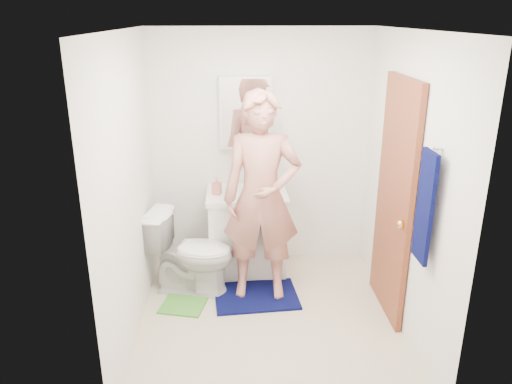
% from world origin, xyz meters
% --- Properties ---
extents(floor, '(2.20, 2.40, 0.02)m').
position_xyz_m(floor, '(0.00, 0.00, -0.01)').
color(floor, beige).
rests_on(floor, ground).
extents(ceiling, '(2.20, 2.40, 0.02)m').
position_xyz_m(ceiling, '(0.00, 0.00, 2.41)').
color(ceiling, white).
rests_on(ceiling, ground).
extents(wall_back, '(2.20, 0.02, 2.40)m').
position_xyz_m(wall_back, '(0.00, 1.21, 1.20)').
color(wall_back, white).
rests_on(wall_back, ground).
extents(wall_front, '(2.20, 0.02, 2.40)m').
position_xyz_m(wall_front, '(0.00, -1.21, 1.20)').
color(wall_front, white).
rests_on(wall_front, ground).
extents(wall_left, '(0.02, 2.40, 2.40)m').
position_xyz_m(wall_left, '(-1.11, 0.00, 1.20)').
color(wall_left, white).
rests_on(wall_left, ground).
extents(wall_right, '(0.02, 2.40, 2.40)m').
position_xyz_m(wall_right, '(1.11, 0.00, 1.20)').
color(wall_right, white).
rests_on(wall_right, ground).
extents(vanity_cabinet, '(0.75, 0.55, 0.80)m').
position_xyz_m(vanity_cabinet, '(-0.15, 0.91, 0.40)').
color(vanity_cabinet, white).
rests_on(vanity_cabinet, floor).
extents(countertop, '(0.79, 0.59, 0.05)m').
position_xyz_m(countertop, '(-0.15, 0.91, 0.83)').
color(countertop, white).
rests_on(countertop, vanity_cabinet).
extents(sink_basin, '(0.40, 0.40, 0.03)m').
position_xyz_m(sink_basin, '(-0.15, 0.91, 0.84)').
color(sink_basin, white).
rests_on(sink_basin, countertop).
extents(faucet, '(0.03, 0.03, 0.12)m').
position_xyz_m(faucet, '(-0.15, 1.09, 0.91)').
color(faucet, silver).
rests_on(faucet, countertop).
extents(medicine_cabinet, '(0.50, 0.12, 0.70)m').
position_xyz_m(medicine_cabinet, '(-0.15, 1.14, 1.60)').
color(medicine_cabinet, white).
rests_on(medicine_cabinet, wall_back).
extents(mirror_panel, '(0.46, 0.01, 0.66)m').
position_xyz_m(mirror_panel, '(-0.15, 1.08, 1.60)').
color(mirror_panel, white).
rests_on(mirror_panel, wall_back).
extents(door, '(0.05, 0.80, 2.05)m').
position_xyz_m(door, '(1.07, 0.15, 1.02)').
color(door, '#974629').
rests_on(door, ground).
extents(door_knob, '(0.07, 0.07, 0.07)m').
position_xyz_m(door_knob, '(1.03, -0.17, 0.95)').
color(door_knob, gold).
rests_on(door_knob, door).
extents(towel, '(0.03, 0.24, 0.80)m').
position_xyz_m(towel, '(1.03, -0.57, 1.25)').
color(towel, '#060A3F').
rests_on(towel, wall_right).
extents(towel_hook, '(0.06, 0.02, 0.02)m').
position_xyz_m(towel_hook, '(1.07, -0.57, 1.67)').
color(towel_hook, silver).
rests_on(towel_hook, wall_right).
extents(toilet, '(0.86, 0.60, 0.80)m').
position_xyz_m(toilet, '(-0.69, 0.53, 0.40)').
color(toilet, white).
rests_on(toilet, floor).
extents(bath_mat, '(0.81, 0.61, 0.02)m').
position_xyz_m(bath_mat, '(-0.09, 0.36, 0.01)').
color(bath_mat, '#060A3F').
rests_on(bath_mat, floor).
extents(green_rug, '(0.45, 0.40, 0.02)m').
position_xyz_m(green_rug, '(-0.76, 0.24, 0.01)').
color(green_rug, green).
rests_on(green_rug, floor).
extents(soap_dispenser, '(0.10, 0.10, 0.17)m').
position_xyz_m(soap_dispenser, '(-0.44, 0.88, 0.94)').
color(soap_dispenser, '#D07261').
rests_on(soap_dispenser, countertop).
extents(toothbrush_cup, '(0.16, 0.16, 0.10)m').
position_xyz_m(toothbrush_cup, '(-0.01, 1.05, 0.90)').
color(toothbrush_cup, '#583F8B').
rests_on(toothbrush_cup, countertop).
extents(man, '(0.72, 0.50, 1.90)m').
position_xyz_m(man, '(-0.03, 0.42, 0.97)').
color(man, '#B87467').
rests_on(man, bath_mat).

